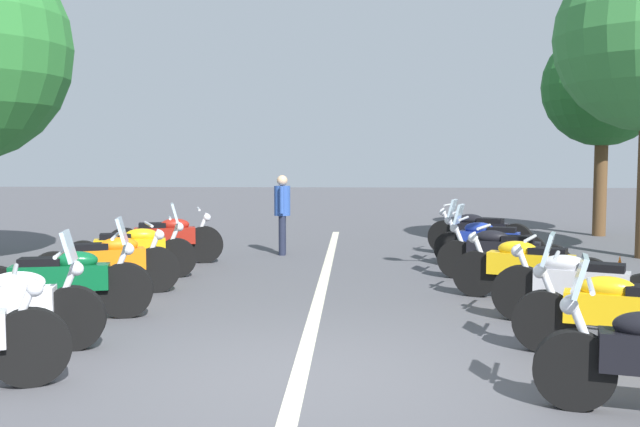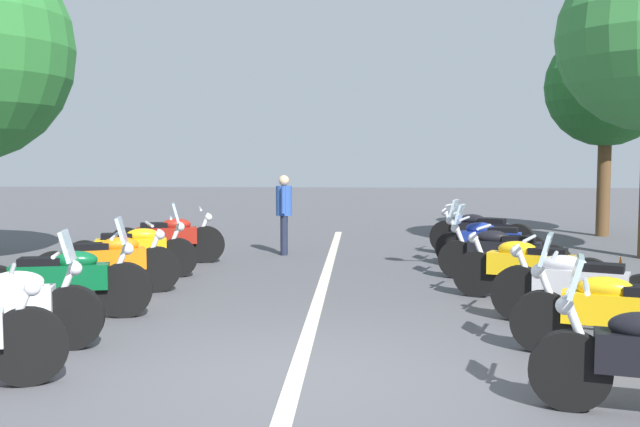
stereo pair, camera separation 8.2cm
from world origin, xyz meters
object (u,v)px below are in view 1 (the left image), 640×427
Objects in this scene: motorcycle_left_row_4 at (132,250)px; motorcycle_left_row_3 at (108,263)px; motorcycle_right_row_1 at (623,312)px; motorcycle_left_row_5 at (166,238)px; motorcycle_left_row_2 at (63,280)px; bystander_2 at (282,209)px; motorcycle_right_row_6 at (478,232)px; traffic_cone_1 at (619,279)px; roadside_tree_1 at (603,87)px; motorcycle_right_row_5 at (487,241)px; motorcycle_right_row_2 at (579,287)px; motorcycle_right_row_3 at (529,268)px; motorcycle_left_row_1 at (3,306)px; motorcycle_right_row_4 at (501,252)px.

motorcycle_left_row_3 is at bearing -102.61° from motorcycle_left_row_4.
motorcycle_left_row_5 is at bearing -25.49° from motorcycle_right_row_1.
bystander_2 reaches higher than motorcycle_left_row_2.
motorcycle_left_row_3 is at bearing 63.31° from motorcycle_right_row_6.
motorcycle_left_row_5 is at bearing 64.48° from motorcycle_left_row_3.
roadside_tree_1 reaches higher than traffic_cone_1.
motorcycle_right_row_5 is at bearing 113.88° from motorcycle_right_row_6.
motorcycle_right_row_1 is 1.33m from motorcycle_right_row_2.
motorcycle_right_row_3 is 1.27m from traffic_cone_1.
motorcycle_left_row_1 reaches higher than motorcycle_right_row_6.
motorcycle_left_row_5 is at bearing 39.77° from motorcycle_right_row_6.
motorcycle_left_row_4 is 5.85m from motorcycle_right_row_4.
motorcycle_left_row_5 is at bearing 30.63° from bystander_2.
bystander_2 is 8.85m from roadside_tree_1.
motorcycle_left_row_2 is 1.07× the size of motorcycle_right_row_4.
motorcycle_right_row_5 is (5.89, -5.83, -0.02)m from motorcycle_left_row_1.
motorcycle_left_row_2 reaches higher than motorcycle_right_row_1.
bystander_2 is (4.44, 3.80, 0.47)m from motorcycle_right_row_3.
motorcycle_right_row_1 is at bearing -25.71° from motorcycle_left_row_2.
motorcycle_right_row_5 reaches higher than motorcycle_right_row_3.
motorcycle_right_row_4 is at bearing -15.47° from motorcycle_left_row_4.
motorcycle_right_row_5 is 1.38m from motorcycle_right_row_6.
motorcycle_left_row_3 is (2.95, -0.02, -0.01)m from motorcycle_left_row_1.
motorcycle_right_row_3 is 0.39× the size of roadside_tree_1.
motorcycle_left_row_2 is 1.03× the size of motorcycle_left_row_5.
motorcycle_left_row_1 reaches higher than motorcycle_right_row_1.
motorcycle_left_row_2 reaches higher than motorcycle_right_row_5.
motorcycle_left_row_5 is 1.04× the size of motorcycle_right_row_3.
motorcycle_right_row_4 is 2.86m from motorcycle_right_row_6.
motorcycle_left_row_4 reaches higher than motorcycle_right_row_4.
motorcycle_right_row_1 is 1.03× the size of motorcycle_right_row_4.
motorcycle_left_row_4 is 12.18m from roadside_tree_1.
motorcycle_left_row_2 is at bearing 76.69° from motorcycle_left_row_1.
motorcycle_left_row_3 is 5.82m from motorcycle_right_row_3.
motorcycle_left_row_1 is at bearing 64.92° from motorcycle_right_row_5.
motorcycle_left_row_1 is at bearing -102.90° from motorcycle_left_row_2.
motorcycle_left_row_4 is at bearing -15.99° from motorcycle_right_row_1.
motorcycle_right_row_1 is 8.28m from bystander_2.
bystander_2 is at bearing 49.60° from traffic_cone_1.
motorcycle_right_row_4 is (3.01, 0.27, -0.00)m from motorcycle_right_row_2.
motorcycle_left_row_5 is at bearing -3.24° from motorcycle_right_row_3.
motorcycle_right_row_3 is (-1.48, -5.90, -0.01)m from motorcycle_left_row_4.
motorcycle_left_row_2 is at bearing -115.61° from motorcycle_left_row_3.
roadside_tree_1 is (9.70, -3.49, 3.20)m from motorcycle_right_row_2.
motorcycle_left_row_4 reaches higher than motorcycle_right_row_3.
motorcycle_right_row_4 is (-1.53, -5.73, -0.01)m from motorcycle_left_row_5.
motorcycle_right_row_5 is at bearing -15.93° from motorcycle_left_row_5.
motorcycle_right_row_1 is at bearing 118.22° from motorcycle_right_row_6.
motorcycle_right_row_3 is at bearing -30.36° from motorcycle_left_row_4.
motorcycle_left_row_2 is at bearing -104.79° from motorcycle_left_row_4.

